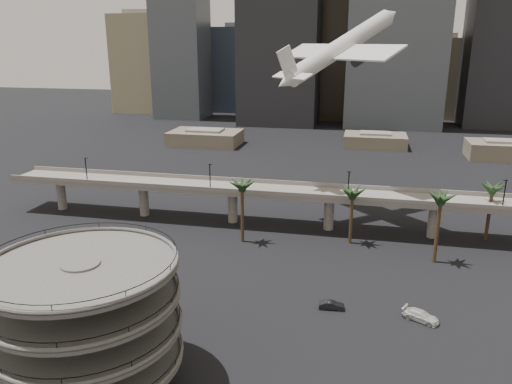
% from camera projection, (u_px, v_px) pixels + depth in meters
% --- Properties ---
extents(ground, '(700.00, 700.00, 0.00)m').
position_uv_depth(ground, '(205.00, 378.00, 62.11)').
color(ground, black).
rests_on(ground, ground).
extents(parking_ramp, '(22.20, 22.20, 17.35)m').
position_uv_depth(parking_ramp, '(86.00, 313.00, 58.17)').
color(parking_ramp, '#4F4C4A').
rests_on(parking_ramp, ground).
extents(overpass, '(130.00, 9.30, 14.70)m').
position_uv_depth(overpass, '(280.00, 195.00, 111.39)').
color(overpass, '#69645E').
rests_on(overpass, ground).
extents(palm_trees, '(54.40, 18.40, 14.00)m').
position_uv_depth(palm_trees, '(381.00, 193.00, 98.83)').
color(palm_trees, '#47361E').
rests_on(palm_trees, ground).
extents(low_buildings, '(135.00, 27.50, 6.80)m').
position_uv_depth(low_buildings, '(335.00, 142.00, 192.90)').
color(low_buildings, brown).
rests_on(low_buildings, ground).
extents(skyline, '(269.00, 86.00, 121.80)m').
position_uv_depth(skyline, '(365.00, 32.00, 249.02)').
color(skyline, gray).
rests_on(skyline, ground).
extents(airborne_jet, '(28.91, 29.34, 19.37)m').
position_uv_depth(airborne_jet, '(341.00, 48.00, 112.10)').
color(airborne_jet, silver).
rests_on(airborne_jet, ground).
extents(car_a, '(4.47, 2.39, 1.45)m').
position_uv_depth(car_a, '(167.00, 308.00, 77.00)').
color(car_a, '#C3461B').
rests_on(car_a, ground).
extents(car_b, '(4.11, 1.71, 1.32)m').
position_uv_depth(car_b, '(331.00, 305.00, 77.97)').
color(car_b, black).
rests_on(car_b, ground).
extents(car_c, '(5.83, 4.38, 1.57)m').
position_uv_depth(car_c, '(421.00, 316.00, 74.75)').
color(car_c, silver).
rests_on(car_c, ground).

